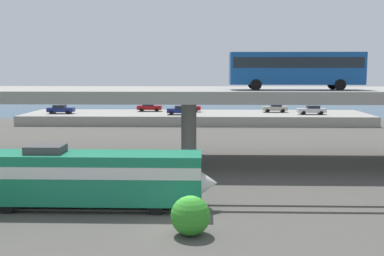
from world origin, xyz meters
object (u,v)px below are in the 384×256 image
(parked_car_5, at_px, (149,107))
(parked_car_1, at_px, (312,110))
(parked_car_2, at_px, (61,109))
(parked_car_4, at_px, (275,108))
(transit_bus_on_overpass, at_px, (296,67))
(parked_car_3, at_px, (179,110))
(train_locomotive, at_px, (97,176))
(parked_car_0, at_px, (188,108))

(parked_car_5, bearing_deg, parked_car_1, -10.29)
(parked_car_2, bearing_deg, parked_car_1, -0.22)
(parked_car_2, xyz_separation_m, parked_car_4, (36.76, 3.75, -0.00))
(parked_car_2, bearing_deg, transit_bus_on_overpass, -47.25)
(parked_car_4, relative_size, parked_car_5, 0.98)
(parked_car_1, xyz_separation_m, parked_car_4, (-5.55, 3.91, -0.00))
(parked_car_1, distance_m, parked_car_2, 42.31)
(parked_car_1, height_order, parked_car_3, same)
(train_locomotive, xyz_separation_m, parked_car_1, (24.78, 48.82, 0.18))
(transit_bus_on_overpass, relative_size, parked_car_2, 2.73)
(transit_bus_on_overpass, relative_size, parked_car_1, 2.59)
(parked_car_0, bearing_deg, parked_car_5, 172.61)
(train_locomotive, bearing_deg, parked_car_2, 109.69)
(train_locomotive, xyz_separation_m, transit_bus_on_overpass, (15.26, 13.51, 7.09))
(parked_car_2, distance_m, parked_car_5, 15.30)
(transit_bus_on_overpass, height_order, parked_car_5, transit_bus_on_overpass)
(parked_car_4, xyz_separation_m, parked_car_5, (-22.26, 1.14, 0.00))
(train_locomotive, height_order, parked_car_5, train_locomotive)
(transit_bus_on_overpass, height_order, parked_car_0, transit_bus_on_overpass)
(parked_car_0, xyz_separation_m, parked_car_2, (-21.46, -3.98, 0.00))
(train_locomotive, height_order, parked_car_2, train_locomotive)
(train_locomotive, distance_m, parked_car_3, 47.88)
(parked_car_1, relative_size, parked_car_5, 1.07)
(parked_car_2, relative_size, parked_car_4, 1.04)
(parked_car_2, bearing_deg, parked_car_4, 5.82)
(train_locomotive, height_order, parked_car_0, train_locomotive)
(parked_car_0, xyz_separation_m, parked_car_1, (20.84, -4.15, 0.00))
(parked_car_5, bearing_deg, parked_car_0, -7.39)
(train_locomotive, height_order, parked_car_4, train_locomotive)
(train_locomotive, bearing_deg, transit_bus_on_overpass, 41.51)
(parked_car_3, bearing_deg, parked_car_4, -163.37)
(parked_car_0, xyz_separation_m, parked_car_3, (-1.21, -5.17, -0.00))
(transit_bus_on_overpass, xyz_separation_m, parked_car_0, (-11.33, 39.46, -6.90))
(transit_bus_on_overpass, relative_size, parked_car_3, 2.99)
(parked_car_1, bearing_deg, transit_bus_on_overpass, 74.92)
(parked_car_3, height_order, parked_car_4, same)
(transit_bus_on_overpass, relative_size, parked_car_5, 2.77)
(transit_bus_on_overpass, xyz_separation_m, parked_car_5, (-18.29, 40.36, -6.90))
(transit_bus_on_overpass, distance_m, parked_car_0, 41.63)
(parked_car_3, relative_size, parked_car_5, 0.93)
(parked_car_4, bearing_deg, parked_car_2, 5.82)
(parked_car_3, relative_size, parked_car_4, 0.95)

